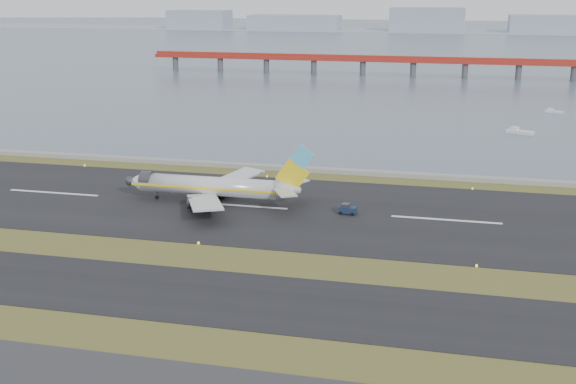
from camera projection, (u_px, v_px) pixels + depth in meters
The scene contains 11 objects.
ground at pixel (182, 260), 113.18m from camera, with size 1000.00×1000.00×0.00m, color #404C1B.
taxiway_strip at pixel (151, 290), 101.93m from camera, with size 1000.00×18.00×0.10m, color black.
runway_strip at pixel (238, 206), 141.26m from camera, with size 1000.00×45.00×0.10m, color black.
seawall at pixel (275, 167), 169.24m from camera, with size 1000.00×2.50×1.00m, color gray.
bay_water at pixel (404, 43), 544.03m from camera, with size 1400.00×800.00×1.30m, color #495A68.
red_pier at pixel (413, 61), 340.99m from camera, with size 260.00×5.00×10.20m.
far_shoreline at pixel (431, 25), 689.26m from camera, with size 1400.00×80.00×60.50m.
airliner at pixel (216, 187), 141.94m from camera, with size 38.52×32.89×12.80m.
pushback_tug at pixel (347, 209), 135.82m from camera, with size 3.41×2.23×2.07m.
workboat_near at pixel (519, 132), 210.52m from camera, with size 8.18×5.39×1.91m.
workboat_far at pixel (553, 111), 245.32m from camera, with size 6.36×3.85×1.47m.
Camera 1 is at (40.15, -99.37, 41.42)m, focal length 45.00 mm.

